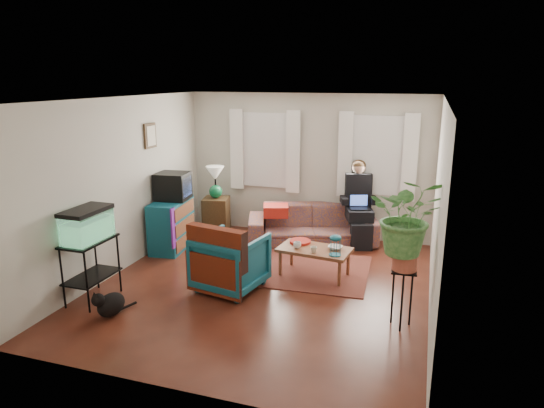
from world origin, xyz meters
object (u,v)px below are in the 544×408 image
(side_table, at_px, (216,215))
(plant_stand, at_px, (402,298))
(dresser, at_px, (172,225))
(armchair, at_px, (231,259))
(coffee_table, at_px, (314,262))
(sofa, at_px, (312,218))
(aquarium_stand, at_px, (92,270))

(side_table, bearing_deg, plant_stand, -36.48)
(dresser, relative_size, armchair, 1.10)
(armchair, height_order, coffee_table, armchair)
(armchair, height_order, plant_stand, armchair)
(sofa, height_order, coffee_table, sofa)
(aquarium_stand, bearing_deg, armchair, 29.96)
(side_table, bearing_deg, armchair, -61.25)
(coffee_table, bearing_deg, armchair, -135.22)
(sofa, xyz_separation_m, side_table, (-1.86, 0.00, -0.11))
(sofa, distance_m, side_table, 1.87)
(dresser, xyz_separation_m, armchair, (1.59, -1.18, 0.01))
(aquarium_stand, relative_size, coffee_table, 0.80)
(dresser, height_order, aquarium_stand, dresser)
(aquarium_stand, bearing_deg, plant_stand, 8.17)
(dresser, distance_m, coffee_table, 2.63)
(sofa, relative_size, dresser, 2.36)
(sofa, bearing_deg, aquarium_stand, -143.28)
(armchair, distance_m, plant_stand, 2.36)
(sofa, bearing_deg, plant_stand, -75.37)
(sofa, xyz_separation_m, coffee_table, (0.39, -1.49, -0.22))
(plant_stand, bearing_deg, side_table, 143.52)
(dresser, bearing_deg, armchair, -43.15)
(side_table, xyz_separation_m, aquarium_stand, (-0.35, -3.17, 0.08))
(side_table, xyz_separation_m, plant_stand, (3.58, -2.64, 0.03))
(plant_stand, bearing_deg, coffee_table, 138.83)
(side_table, bearing_deg, dresser, -107.32)
(aquarium_stand, relative_size, armchair, 0.96)
(aquarium_stand, height_order, armchair, armchair)
(armchair, bearing_deg, coffee_table, -131.09)
(coffee_table, distance_m, plant_stand, 1.76)
(side_table, xyz_separation_m, dresser, (-0.34, -1.09, 0.09))
(coffee_table, height_order, plant_stand, plant_stand)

